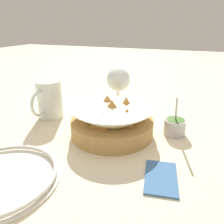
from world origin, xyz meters
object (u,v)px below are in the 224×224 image
(side_plate, at_px, (0,178))
(beer_mug, at_px, (49,101))
(wine_glass, at_px, (118,81))
(sauce_cup, at_px, (175,126))
(food_basket, at_px, (112,121))

(side_plate, bearing_deg, beer_mug, -162.06)
(wine_glass, relative_size, beer_mug, 1.19)
(sauce_cup, relative_size, side_plate, 0.51)
(sauce_cup, distance_m, side_plate, 0.42)
(wine_glass, relative_size, side_plate, 0.63)
(beer_mug, bearing_deg, wine_glass, 130.64)
(food_basket, xyz_separation_m, side_plate, (0.25, -0.13, -0.03))
(wine_glass, height_order, side_plate, wine_glass)
(sauce_cup, bearing_deg, beer_mug, -86.16)
(food_basket, bearing_deg, side_plate, -27.16)
(food_basket, bearing_deg, beer_mug, -98.22)
(sauce_cup, xyz_separation_m, side_plate, (0.31, -0.29, -0.02))
(food_basket, distance_m, sauce_cup, 0.17)
(beer_mug, bearing_deg, sauce_cup, 93.84)
(food_basket, height_order, wine_glass, wine_glass)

